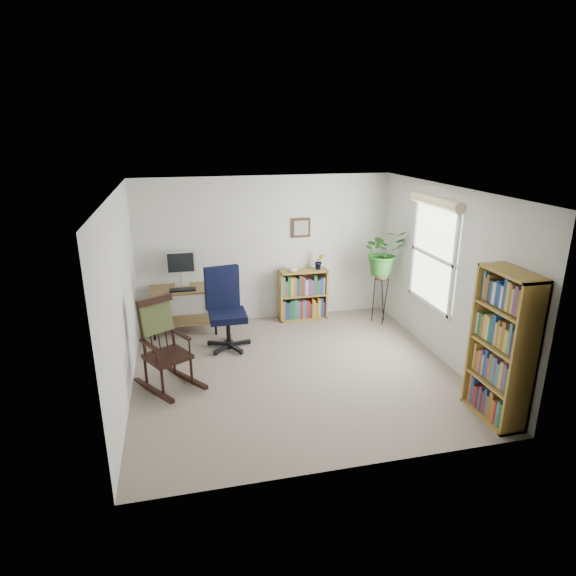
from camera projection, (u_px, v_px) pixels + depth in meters
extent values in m
cube|color=gray|center=(295.00, 371.00, 6.46)|extent=(4.20, 4.00, 0.00)
cube|color=silver|center=(296.00, 190.00, 5.70)|extent=(4.20, 4.00, 0.00)
cube|color=silver|center=(266.00, 250.00, 7.93)|extent=(4.20, 0.00, 2.40)
cube|color=silver|center=(350.00, 356.00, 4.23)|extent=(4.20, 0.00, 2.40)
cube|color=silver|center=(121.00, 299.00, 5.63)|extent=(0.00, 4.00, 2.40)
cube|color=silver|center=(445.00, 276.00, 6.53)|extent=(0.00, 4.00, 2.40)
cube|color=black|center=(183.00, 290.00, 7.38)|extent=(0.40, 0.15, 0.02)
imported|color=#276623|center=(385.00, 230.00, 7.61)|extent=(1.69, 1.88, 1.46)
imported|color=#276623|center=(319.00, 266.00, 8.05)|extent=(0.13, 0.24, 0.11)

